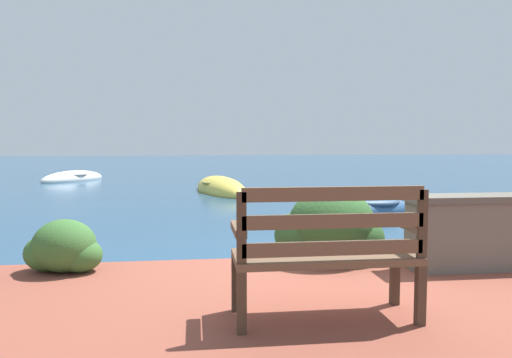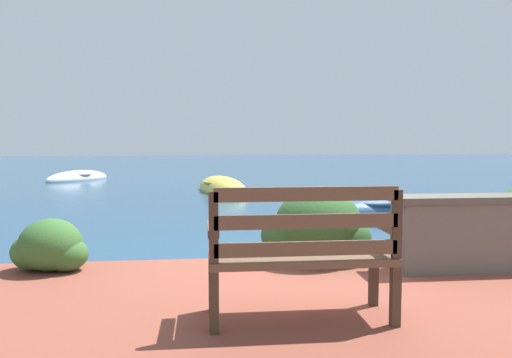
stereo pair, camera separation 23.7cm
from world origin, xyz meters
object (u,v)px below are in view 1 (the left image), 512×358
park_bench (327,250)px  rowboat_far (73,179)px  rowboat_nearest (369,209)px  mooring_buoy (455,219)px  rowboat_mid (221,190)px

park_bench → rowboat_far: park_bench is taller
park_bench → rowboat_nearest: bearing=66.2°
rowboat_far → mooring_buoy: 13.32m
rowboat_nearest → rowboat_far: rowboat_far is taller
park_bench → rowboat_mid: 10.33m
rowboat_mid → rowboat_far: bearing=32.8°
park_bench → mooring_buoy: bearing=51.8°
rowboat_far → mooring_buoy: bearing=74.9°
rowboat_far → park_bench: bearing=53.4°
rowboat_mid → mooring_buoy: bearing=-160.7°
rowboat_nearest → mooring_buoy: size_ratio=5.60×
rowboat_far → mooring_buoy: size_ratio=5.57×
park_bench → rowboat_mid: size_ratio=0.38×
rowboat_nearest → rowboat_far: (-7.67, 8.59, -0.00)m
mooring_buoy → rowboat_nearest: bearing=121.6°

